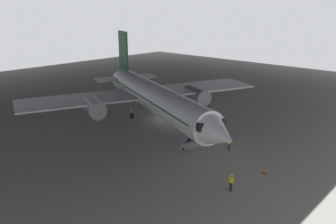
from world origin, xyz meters
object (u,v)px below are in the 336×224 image
crew_worker_near_nose (231,181)px  baggage_tug (160,99)px  airplane_main (153,97)px  boarding_stairs (193,139)px  traffic_cone_orange (265,170)px  crew_worker_by_stairs (229,142)px

crew_worker_near_nose → baggage_tug: 29.30m
airplane_main → boarding_stairs: (-3.22, -9.44, -2.69)m
crew_worker_near_nose → airplane_main: bearing=63.7°
airplane_main → traffic_cone_orange: (-3.98, -18.71, -3.12)m
airplane_main → crew_worker_near_nose: airplane_main is taller
traffic_cone_orange → baggage_tug: size_ratio=0.26×
traffic_cone_orange → baggage_tug: (11.46, 24.82, 0.23)m
airplane_main → boarding_stairs: bearing=-108.9°
crew_worker_by_stairs → baggage_tug: crew_worker_by_stairs is taller
baggage_tug → airplane_main: bearing=-140.8°
airplane_main → baggage_tug: bearing=39.2°
traffic_cone_orange → boarding_stairs: bearing=85.3°
airplane_main → baggage_tug: (7.48, 6.11, -2.89)m
crew_worker_near_nose → crew_worker_by_stairs: size_ratio=0.96×
boarding_stairs → crew_worker_by_stairs: 4.10m
boarding_stairs → baggage_tug: (10.71, 15.54, -0.20)m
crew_worker_near_nose → boarding_stairs: bearing=56.6°
airplane_main → boarding_stairs: airplane_main is taller
crew_worker_near_nose → traffic_cone_orange: crew_worker_near_nose is taller
crew_worker_by_stairs → airplane_main: bearing=82.5°
crew_worker_near_nose → baggage_tug: crew_worker_near_nose is taller
crew_worker_near_nose → crew_worker_by_stairs: crew_worker_by_stairs is taller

